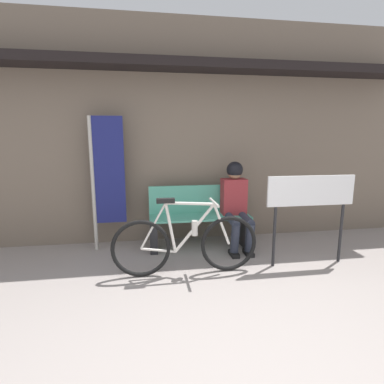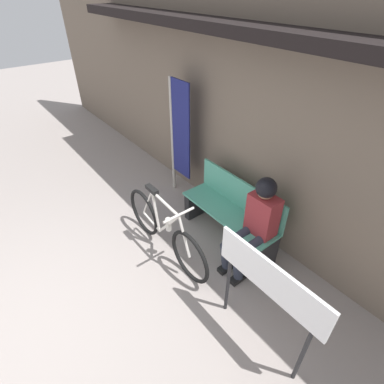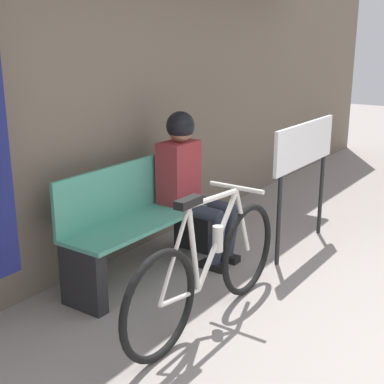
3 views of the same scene
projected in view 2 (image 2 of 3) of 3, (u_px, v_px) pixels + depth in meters
name	position (u px, v px, depth m)	size (l,w,h in m)	color
ground_plane	(39.00, 329.00, 3.04)	(24.00, 24.00, 0.00)	gray
storefront_wall	(251.00, 108.00, 3.51)	(12.00, 0.56, 3.20)	#756656
park_bench_near	(231.00, 214.00, 3.89)	(1.40, 0.42, 0.87)	#51A88E
bicycle	(165.00, 231.00, 3.69)	(1.67, 0.40, 0.89)	black
person_seated	(256.00, 220.00, 3.34)	(0.34, 0.63, 1.22)	#2D3342
banner_pole	(178.00, 133.00, 4.39)	(0.45, 0.05, 1.82)	#B7B2A8
signboard	(269.00, 285.00, 2.46)	(1.10, 0.04, 1.10)	#232326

